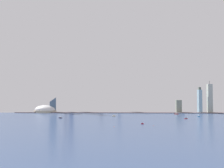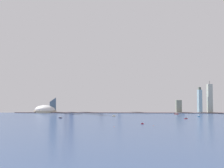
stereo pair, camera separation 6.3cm
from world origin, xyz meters
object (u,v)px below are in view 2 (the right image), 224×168
boat_1 (114,116)px  boat_0 (60,118)px  skyscraper_1 (119,99)px  skyscraper_7 (200,101)px  channel_buoy_0 (154,125)px  boat_5 (176,114)px  skyscraper_2 (102,105)px  boat_2 (142,124)px  channel_buoy_1 (114,127)px  stadium_dome (46,110)px  boat_4 (186,118)px  boat_3 (199,116)px  skyscraper_6 (53,93)px  skyscraper_0 (210,99)px  airplane (107,66)px  skyscraper_5 (181,107)px  observation_tower (66,78)px  skyscraper_3 (179,106)px  skyscraper_4 (72,92)px

boat_1 → boat_0: bearing=-26.2°
skyscraper_1 → skyscraper_7: skyscraper_1 is taller
skyscraper_7 → channel_buoy_0: bearing=-120.2°
skyscraper_7 → boat_5: 138.35m
skyscraper_2 → boat_2: bearing=-74.1°
channel_buoy_1 → stadium_dome: bearing=122.8°
boat_4 → channel_buoy_0: size_ratio=6.80×
boat_3 → boat_2: bearing=-69.7°
skyscraper_6 → channel_buoy_1: skyscraper_6 is taller
boat_1 → skyscraper_6: bearing=-83.5°
skyscraper_1 → boat_0: 357.24m
skyscraper_0 → skyscraper_6: size_ratio=0.82×
boat_4 → airplane: (-256.80, 304.18, 196.45)m
skyscraper_2 → boat_0: 357.40m
boat_2 → skyscraper_0: bearing=-102.6°
stadium_dome → skyscraper_5: size_ratio=2.52×
boat_5 → channel_buoy_1: boat_5 is taller
skyscraper_5 → boat_2: (-215.85, -476.60, -18.52)m
observation_tower → channel_buoy_1: 527.41m
boat_1 → channel_buoy_0: 268.65m
boat_0 → channel_buoy_1: size_ratio=7.77×
stadium_dome → airplane: bearing=8.5°
skyscraper_1 → boat_5: (215.94, -129.80, -55.63)m
skyscraper_1 → channel_buoy_0: bearing=-80.3°
skyscraper_1 → skyscraper_0: bearing=-10.2°
boat_1 → boat_5: size_ratio=0.80×
skyscraper_3 → boat_5: skyscraper_3 is taller
skyscraper_7 → observation_tower: bearing=178.2°
boat_2 → skyscraper_4: bearing=-32.8°
skyscraper_5 → boat_4: bearing=-101.9°
skyscraper_5 → airplane: size_ratio=1.44×
skyscraper_0 → boat_4: (-161.55, -242.59, -57.18)m
skyscraper_3 → boat_3: bearing=-83.8°
observation_tower → skyscraper_0: 597.20m
observation_tower → boat_3: size_ratio=34.56×
stadium_dome → skyscraper_1: size_ratio=0.84×
skyscraper_7 → boat_3: size_ratio=10.97×
boat_3 → channel_buoy_0: boat_3 is taller
boat_4 → boat_1: bearing=134.8°
skyscraper_0 → boat_5: 171.96m
boat_4 → skyscraper_5: bearing=52.1°
boat_4 → skyscraper_3: bearing=55.1°
skyscraper_0 → channel_buoy_0: 505.09m
boat_1 → boat_3: (282.19, -11.11, 0.08)m
stadium_dome → boat_2: size_ratio=15.75×
boat_0 → skyscraper_5: bearing=81.0°
boat_2 → skyscraper_7: bearing=-98.6°
stadium_dome → boat_4: bearing=-27.5°
skyscraper_4 → boat_5: (424.09, -121.69, -84.80)m
skyscraper_1 → channel_buoy_1: skyscraper_1 is taller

